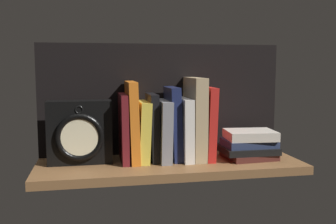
# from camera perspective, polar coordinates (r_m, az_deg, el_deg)

# --- Properties ---
(ground_plane) EXTENTS (0.79, 0.27, 0.03)m
(ground_plane) POSITION_cam_1_polar(r_m,az_deg,el_deg) (1.18, 0.32, -7.95)
(ground_plane) COLOR brown
(back_panel) EXTENTS (0.79, 0.01, 0.36)m
(back_panel) POSITION_cam_1_polar(r_m,az_deg,el_deg) (1.27, -0.82, 1.90)
(back_panel) COLOR black
(back_panel) RESTS_ON ground_plane
(book_maroon_dawkins) EXTENTS (0.02, 0.15, 0.20)m
(book_maroon_dawkins) POSITION_cam_1_polar(r_m,az_deg,el_deg) (1.17, -6.57, -2.34)
(book_maroon_dawkins) COLOR maroon
(book_maroon_dawkins) RESTS_ON ground_plane
(book_orange_pandolfini) EXTENTS (0.03, 0.15, 0.24)m
(book_orange_pandolfini) POSITION_cam_1_polar(r_m,az_deg,el_deg) (1.17, -5.29, -1.42)
(book_orange_pandolfini) COLOR orange
(book_orange_pandolfini) RESTS_ON ground_plane
(book_yellow_seinlanguage) EXTENTS (0.04, 0.14, 0.18)m
(book_yellow_seinlanguage) POSITION_cam_1_polar(r_m,az_deg,el_deg) (1.18, -3.73, -2.82)
(book_yellow_seinlanguage) COLOR gold
(book_yellow_seinlanguage) RESTS_ON ground_plane
(book_black_skeptic) EXTENTS (0.03, 0.13, 0.20)m
(book_black_skeptic) POSITION_cam_1_polar(r_m,az_deg,el_deg) (1.18, -2.27, -2.24)
(book_black_skeptic) COLOR black
(book_black_skeptic) RESTS_ON ground_plane
(book_gray_chess) EXTENTS (0.04, 0.17, 0.18)m
(book_gray_chess) POSITION_cam_1_polar(r_m,az_deg,el_deg) (1.19, -0.79, -2.68)
(book_gray_chess) COLOR gray
(book_gray_chess) RESTS_ON ground_plane
(book_navy_bierce) EXTENTS (0.04, 0.13, 0.22)m
(book_navy_bierce) POSITION_cam_1_polar(r_m,az_deg,el_deg) (1.19, 0.80, -1.68)
(book_navy_bierce) COLOR #192147
(book_navy_bierce) RESTS_ON ground_plane
(book_white_catcher) EXTENTS (0.03, 0.17, 0.19)m
(book_white_catcher) POSITION_cam_1_polar(r_m,az_deg,el_deg) (1.20, 2.29, -2.43)
(book_white_catcher) COLOR silver
(book_white_catcher) RESTS_ON ground_plane
(book_tan_shortstories) EXTENTS (0.04, 0.16, 0.25)m
(book_tan_shortstories) POSITION_cam_1_polar(r_m,az_deg,el_deg) (1.21, 3.99, -0.91)
(book_tan_shortstories) COLOR tan
(book_tan_shortstories) RESTS_ON ground_plane
(book_red_requiem) EXTENTS (0.03, 0.17, 0.22)m
(book_red_requiem) POSITION_cam_1_polar(r_m,az_deg,el_deg) (1.22, 5.56, -1.54)
(book_red_requiem) COLOR red
(book_red_requiem) RESTS_ON ground_plane
(framed_clock) EXTENTS (0.19, 0.08, 0.19)m
(framed_clock) POSITION_cam_1_polar(r_m,az_deg,el_deg) (1.17, -12.87, -3.02)
(framed_clock) COLOR black
(framed_clock) RESTS_ON ground_plane
(book_stack_side) EXTENTS (0.17, 0.14, 0.09)m
(book_stack_side) POSITION_cam_1_polar(r_m,az_deg,el_deg) (1.24, 11.85, -4.75)
(book_stack_side) COLOR #471E19
(book_stack_side) RESTS_ON ground_plane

